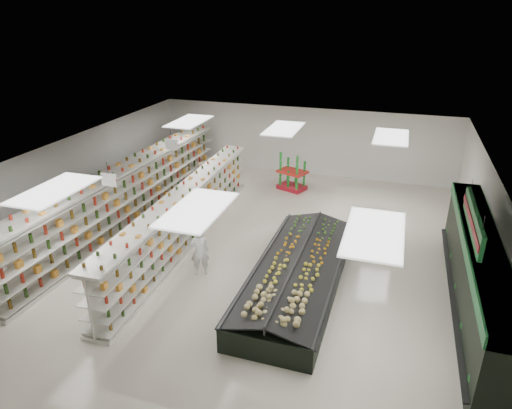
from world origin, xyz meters
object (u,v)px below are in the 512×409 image
(shopper_background, at_px, (203,184))
(produce_island, at_px, (298,273))
(gondola_center, at_px, (185,219))
(soda_endcap, at_px, (292,173))
(shopper_main, at_px, (200,251))
(gondola_left, at_px, (129,197))

(shopper_background, bearing_deg, produce_island, -110.33)
(gondola_center, bearing_deg, soda_endcap, 66.74)
(soda_endcap, bearing_deg, shopper_main, -97.44)
(gondola_center, distance_m, shopper_main, 2.21)
(shopper_main, xyz_separation_m, shopper_background, (-2.02, 4.88, 0.14))
(gondola_left, relative_size, soda_endcap, 8.26)
(produce_island, height_order, soda_endcap, soda_endcap)
(soda_endcap, xyz_separation_m, shopper_background, (-3.02, -2.79, 0.17))
(produce_island, height_order, shopper_main, shopper_main)
(produce_island, bearing_deg, shopper_main, -175.78)
(shopper_background, bearing_deg, soda_endcap, -24.50)
(soda_endcap, xyz_separation_m, shopper_main, (-1.00, -7.67, 0.02))
(gondola_left, xyz_separation_m, soda_endcap, (5.02, 5.08, -0.27))
(produce_island, xyz_separation_m, shopper_background, (-4.98, 4.66, 0.47))
(gondola_center, relative_size, shopper_main, 7.05)
(gondola_left, height_order, soda_endcap, gondola_left)
(produce_island, xyz_separation_m, soda_endcap, (-1.96, 7.45, 0.30))
(shopper_background, bearing_deg, gondola_left, 161.82)
(produce_island, bearing_deg, gondola_left, 161.24)
(shopper_main, bearing_deg, shopper_background, -92.40)
(produce_island, relative_size, shopper_background, 3.63)
(soda_endcap, relative_size, shopper_main, 1.00)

